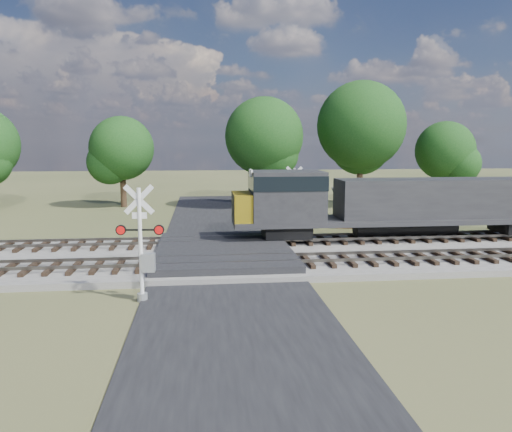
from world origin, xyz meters
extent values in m
plane|color=#3E4927|center=(0.00, 0.00, 0.00)|extent=(160.00, 160.00, 0.00)
cube|color=gray|center=(10.00, 0.50, 0.15)|extent=(140.00, 10.00, 0.30)
cube|color=black|center=(0.00, 0.00, 0.04)|extent=(7.00, 60.00, 0.08)
cube|color=#262628|center=(0.00, 0.50, 0.32)|extent=(7.00, 9.00, 0.62)
cube|color=black|center=(2.00, -2.00, 0.39)|extent=(44.00, 2.60, 0.18)
cube|color=#534F47|center=(10.00, -2.72, 0.55)|extent=(140.00, 0.08, 0.15)
cube|color=#534F47|center=(10.00, -1.28, 0.55)|extent=(140.00, 0.08, 0.15)
cube|color=black|center=(2.00, 3.00, 0.39)|extent=(44.00, 2.60, 0.18)
cube|color=#534F47|center=(10.00, 2.28, 0.55)|extent=(140.00, 0.08, 0.15)
cube|color=#534F47|center=(10.00, 3.72, 0.55)|extent=(140.00, 0.08, 0.15)
cylinder|color=silver|center=(-3.45, -6.26, 2.22)|extent=(0.16, 0.16, 4.43)
cylinder|color=gray|center=(-3.45, -6.26, 0.17)|extent=(0.40, 0.40, 0.33)
cube|color=silver|center=(-3.45, -6.26, 3.99)|extent=(1.16, 0.13, 1.16)
cube|color=silver|center=(-3.45, -6.26, 3.99)|extent=(1.16, 0.13, 1.16)
cube|color=silver|center=(-3.45, -6.26, 3.38)|extent=(0.55, 0.08, 0.24)
cube|color=black|center=(-3.45, -6.26, 2.83)|extent=(1.77, 0.20, 0.07)
cylinder|color=red|center=(-4.16, -6.20, 2.83)|extent=(0.41, 0.14, 0.40)
cylinder|color=red|center=(-2.73, -6.31, 2.83)|extent=(0.41, 0.14, 0.40)
cube|color=gray|center=(-3.17, -6.28, 1.55)|extent=(0.52, 0.37, 0.72)
cylinder|color=silver|center=(5.10, 7.67, 2.18)|extent=(0.15, 0.15, 4.37)
cylinder|color=gray|center=(5.10, 7.67, 0.16)|extent=(0.39, 0.39, 0.33)
cube|color=silver|center=(5.10, 7.67, 3.93)|extent=(1.14, 0.16, 1.14)
cube|color=silver|center=(5.10, 7.67, 3.93)|extent=(1.14, 0.16, 1.14)
cube|color=silver|center=(5.10, 7.67, 3.33)|extent=(0.55, 0.09, 0.24)
cube|color=black|center=(5.10, 7.67, 2.79)|extent=(1.75, 0.25, 0.07)
cylinder|color=red|center=(5.81, 7.60, 2.79)|extent=(0.40, 0.15, 0.39)
cylinder|color=red|center=(4.40, 7.75, 2.79)|extent=(0.40, 0.15, 0.39)
cube|color=gray|center=(4.83, 7.70, 1.53)|extent=(0.52, 0.38, 0.71)
cube|color=#412A1B|center=(10.42, 10.10, 1.23)|extent=(4.17, 4.17, 2.46)
cube|color=#2A2A2C|center=(10.42, 10.10, 2.55)|extent=(4.59, 4.59, 0.18)
cylinder|color=black|center=(-8.39, 22.30, 2.11)|extent=(0.56, 0.56, 4.22)
sphere|color=#123811|center=(-8.39, 22.30, 5.48)|extent=(5.90, 5.90, 5.90)
cylinder|color=black|center=(4.61, 20.02, 2.53)|extent=(0.56, 0.56, 5.06)
sphere|color=#123811|center=(4.61, 20.02, 6.58)|extent=(7.08, 7.08, 7.08)
cylinder|color=black|center=(13.65, 20.07, 2.91)|extent=(0.56, 0.56, 5.82)
sphere|color=#123811|center=(13.65, 20.07, 7.57)|extent=(8.15, 8.15, 8.15)
cylinder|color=black|center=(22.30, 20.87, 2.01)|extent=(0.56, 0.56, 4.02)
sphere|color=#123811|center=(22.30, 20.87, 5.23)|extent=(5.63, 5.63, 5.63)
camera|label=1|loc=(-1.08, -25.29, 6.19)|focal=35.00mm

